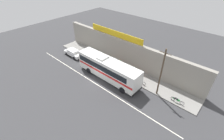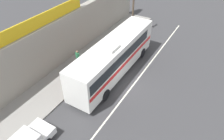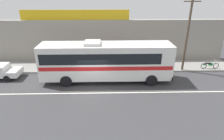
{
  "view_description": "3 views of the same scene",
  "coord_description": "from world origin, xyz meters",
  "px_view_note": "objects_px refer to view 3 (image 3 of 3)",
  "views": [
    {
      "loc": [
        15.69,
        -13.58,
        16.5
      ],
      "look_at": [
        1.64,
        2.03,
        1.74
      ],
      "focal_mm": 25.14,
      "sensor_mm": 36.0,
      "label": 1
    },
    {
      "loc": [
        -13.23,
        -6.59,
        13.01
      ],
      "look_at": [
        0.24,
        1.36,
        1.05
      ],
      "focal_mm": 33.99,
      "sensor_mm": 36.0,
      "label": 2
    },
    {
      "loc": [
        1.26,
        -14.91,
        8.11
      ],
      "look_at": [
        1.68,
        1.74,
        1.01
      ],
      "focal_mm": 30.9,
      "sensor_mm": 36.0,
      "label": 3
    }
  ],
  "objects_px": {
    "intercity_bus": "(105,60)",
    "motorcycle_blue": "(152,65)",
    "pedestrian_far_left": "(100,56)",
    "motorcycle_orange": "(210,65)",
    "utility_pole": "(187,33)"
  },
  "relations": [
    {
      "from": "intercity_bus",
      "to": "motorcycle_blue",
      "type": "relative_size",
      "value": 6.27
    },
    {
      "from": "intercity_bus",
      "to": "pedestrian_far_left",
      "type": "xyz_separation_m",
      "value": [
        -0.61,
        3.92,
        -1.02
      ]
    },
    {
      "from": "intercity_bus",
      "to": "motorcycle_blue",
      "type": "bearing_deg",
      "value": 25.51
    },
    {
      "from": "motorcycle_orange",
      "to": "pedestrian_far_left",
      "type": "relative_size",
      "value": 1.23
    },
    {
      "from": "motorcycle_orange",
      "to": "intercity_bus",
      "type": "bearing_deg",
      "value": -168.38
    },
    {
      "from": "motorcycle_orange",
      "to": "motorcycle_blue",
      "type": "bearing_deg",
      "value": 179.1
    },
    {
      "from": "motorcycle_orange",
      "to": "motorcycle_blue",
      "type": "relative_size",
      "value": 1.03
    },
    {
      "from": "motorcycle_blue",
      "to": "pedestrian_far_left",
      "type": "distance_m",
      "value": 5.83
    },
    {
      "from": "pedestrian_far_left",
      "to": "motorcycle_blue",
      "type": "bearing_deg",
      "value": -15.39
    },
    {
      "from": "pedestrian_far_left",
      "to": "intercity_bus",
      "type": "bearing_deg",
      "value": -81.1
    },
    {
      "from": "motorcycle_orange",
      "to": "pedestrian_far_left",
      "type": "xyz_separation_m",
      "value": [
        -11.72,
        1.64,
        0.48
      ]
    },
    {
      "from": "intercity_bus",
      "to": "motorcycle_orange",
      "type": "height_order",
      "value": "intercity_bus"
    },
    {
      "from": "utility_pole",
      "to": "pedestrian_far_left",
      "type": "distance_m",
      "value": 9.37
    },
    {
      "from": "utility_pole",
      "to": "pedestrian_far_left",
      "type": "xyz_separation_m",
      "value": [
        -8.7,
        1.86,
        -2.95
      ]
    },
    {
      "from": "intercity_bus",
      "to": "pedestrian_far_left",
      "type": "bearing_deg",
      "value": 98.9
    }
  ]
}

